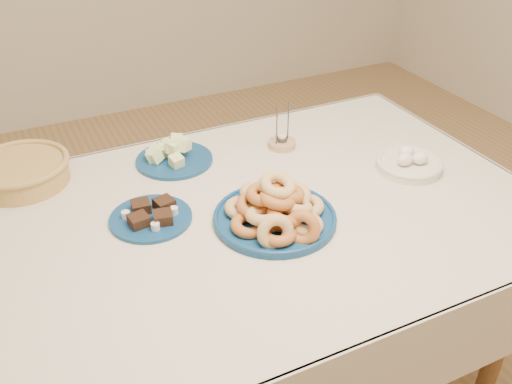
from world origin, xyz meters
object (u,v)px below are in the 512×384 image
melon_plate (172,155)px  candle_holder (282,143)px  dining_table (249,242)px  brownie_plate (151,216)px  egg_bowl (409,163)px  wicker_basket (21,171)px  donut_platter (276,210)px

melon_plate → candle_holder: 0.38m
dining_table → melon_plate: 0.41m
brownie_plate → egg_bowl: 0.83m
egg_bowl → candle_holder: bearing=133.1°
dining_table → egg_bowl: (0.57, -0.00, 0.13)m
wicker_basket → candle_holder: 0.84m
brownie_plate → candle_holder: size_ratio=1.57×
brownie_plate → candle_holder: (0.53, 0.22, 0.00)m
melon_plate → candle_holder: (0.37, -0.07, -0.01)m
donut_platter → brownie_plate: size_ratio=1.75×
brownie_plate → wicker_basket: wicker_basket is taller
dining_table → brownie_plate: brownie_plate is taller
wicker_basket → egg_bowl: 1.21m
brownie_plate → wicker_basket: bearing=129.1°
wicker_basket → brownie_plate: bearing=-50.9°
brownie_plate → wicker_basket: size_ratio=0.67×
donut_platter → brownie_plate: (-0.31, 0.16, -0.03)m
melon_plate → candle_holder: size_ratio=1.71×
donut_platter → wicker_basket: donut_platter is taller
donut_platter → candle_holder: 0.45m
dining_table → candle_holder: 0.43m
donut_platter → dining_table: bearing=122.1°
brownie_plate → egg_bowl: size_ratio=1.13×
candle_holder → egg_bowl: 0.43m
donut_platter → egg_bowl: size_ratio=1.98×
dining_table → melon_plate: bearing=104.6°
wicker_basket → donut_platter: bearing=-41.3°
dining_table → brownie_plate: 0.30m
dining_table → donut_platter: size_ratio=3.90×
dining_table → melon_plate: melon_plate is taller
dining_table → egg_bowl: bearing=-0.2°
brownie_plate → wicker_basket: (-0.30, 0.37, 0.03)m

